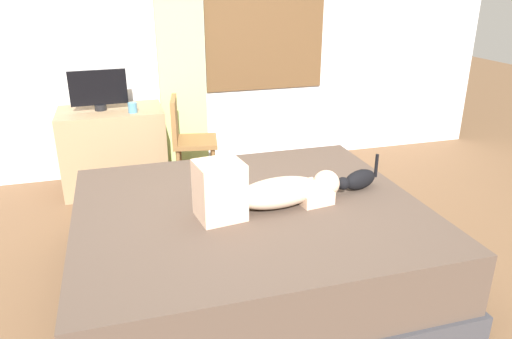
{
  "coord_description": "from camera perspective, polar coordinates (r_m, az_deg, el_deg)",
  "views": [
    {
      "loc": [
        -0.73,
        -2.39,
        1.8
      ],
      "look_at": [
        0.08,
        0.38,
        0.66
      ],
      "focal_mm": 33.72,
      "sensor_mm": 36.0,
      "label": 1
    }
  ],
  "objects": [
    {
      "name": "bed",
      "position": [
        3.08,
        -0.75,
        -8.6
      ],
      "size": [
        2.15,
        1.87,
        0.51
      ],
      "color": "#38383D",
      "rests_on": "ground"
    },
    {
      "name": "chair_by_desk",
      "position": [
        4.3,
        -8.2,
        3.85
      ],
      "size": [
        0.44,
        0.44,
        0.86
      ],
      "color": "brown",
      "rests_on": "ground"
    },
    {
      "name": "desk",
      "position": [
        4.54,
        -16.46,
        2.3
      ],
      "size": [
        0.9,
        0.56,
        0.74
      ],
      "color": "#997A56",
      "rests_on": "ground"
    },
    {
      "name": "tv_monitor",
      "position": [
        4.4,
        -18.19,
        9.0
      ],
      "size": [
        0.48,
        0.1,
        0.35
      ],
      "color": "black",
      "rests_on": "desk"
    },
    {
      "name": "curtain_left",
      "position": [
        4.67,
        -8.93,
        14.13
      ],
      "size": [
        0.44,
        0.06,
        2.43
      ],
      "primitive_type": "cube",
      "color": "#ADCC75",
      "rests_on": "ground"
    },
    {
      "name": "back_wall_with_window",
      "position": [
        4.78,
        -7.63,
        17.17
      ],
      "size": [
        6.4,
        0.14,
        2.9
      ],
      "color": "silver",
      "rests_on": "ground"
    },
    {
      "name": "cat",
      "position": [
        3.22,
        12.0,
        -1.2
      ],
      "size": [
        0.34,
        0.19,
        0.21
      ],
      "color": "black",
      "rests_on": "bed"
    },
    {
      "name": "person_lying",
      "position": [
        2.88,
        0.98,
        -2.55
      ],
      "size": [
        0.94,
        0.38,
        0.34
      ],
      "color": "#CCB299",
      "rests_on": "bed"
    },
    {
      "name": "cup",
      "position": [
        4.27,
        -14.43,
        7.12
      ],
      "size": [
        0.08,
        0.08,
        0.09
      ],
      "primitive_type": "cylinder",
      "color": "teal",
      "rests_on": "desk"
    },
    {
      "name": "ground_plane",
      "position": [
        3.08,
        0.53,
        -14.23
      ],
      "size": [
        16.0,
        16.0,
        0.0
      ],
      "primitive_type": "plane",
      "color": "brown"
    }
  ]
}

